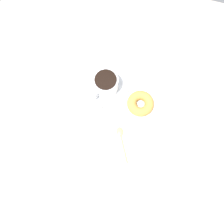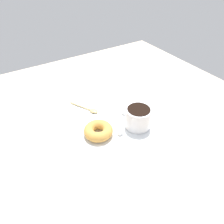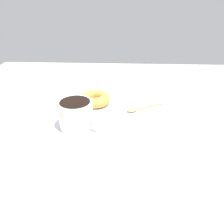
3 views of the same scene
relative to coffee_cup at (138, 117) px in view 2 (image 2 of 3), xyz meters
The scene contains 7 objects.
ground_plane 10.48cm from the coffee_cup, 26.96° to the left, with size 120.00×120.00×2.00cm, color beige.
napkin 11.46cm from the coffee_cup, 28.47° to the left, with size 33.59×33.59×0.30cm, color white.
coffee_cup is the anchor object (origin of this frame).
donut 15.02cm from the coffee_cup, 77.09° to the left, with size 10.16×10.16×3.52cm, color gold.
spoon 20.59cm from the coffee_cup, 31.86° to the left, with size 12.57×7.65×0.90cm.
sugar_cube 8.75cm from the coffee_cup, ahead, with size 1.49×1.49×1.49cm, color white.
sugar_cube_extra 8.68cm from the coffee_cup, 94.53° to the left, with size 1.46×1.46×1.46cm, color white.
Camera 2 is at (-54.16, 35.68, 53.98)cm, focal length 35.00 mm.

